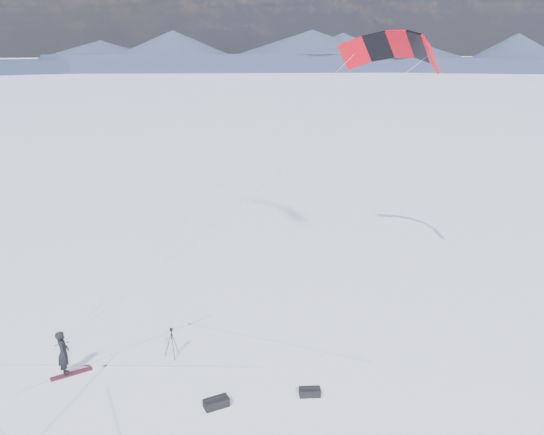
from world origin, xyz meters
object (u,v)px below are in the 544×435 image
tripod (172,338)px  snowkiter (66,374)px  gear_bag_a (216,403)px  gear_bag_b (310,392)px  snowboard (71,374)px

tripod → snowkiter: bearing=144.3°
snowkiter → gear_bag_a: (4.49, -4.44, 0.17)m
snowkiter → tripod: 4.18m
gear_bag_a → gear_bag_b: size_ratio=1.02×
snowboard → gear_bag_a: gear_bag_a is taller
snowkiter → gear_bag_a: bearing=-129.9°
snowboard → gear_bag_a: 6.12m
snowkiter → tripod: bearing=-93.7°
tripod → gear_bag_b: tripod is taller
snowboard → tripod: size_ratio=1.22×
tripod → gear_bag_a: 3.91m
gear_bag_a → gear_bag_b: gear_bag_a is taller
snowboard → tripod: (3.87, -0.51, 0.79)m
snowboard → gear_bag_b: gear_bag_b is taller
snowkiter → gear_bag_a: snowkiter is taller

